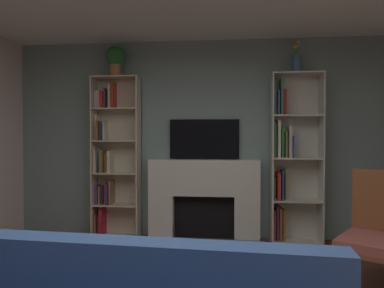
# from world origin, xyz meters

# --- Properties ---
(wall_back_accent) EXTENTS (5.40, 0.06, 2.70)m
(wall_back_accent) POSITION_xyz_m (0.00, 2.78, 1.35)
(wall_back_accent) COLOR gray
(wall_back_accent) RESTS_ON ground_plane
(fireplace) EXTENTS (1.58, 0.54, 1.07)m
(fireplace) POSITION_xyz_m (0.00, 2.63, 0.57)
(fireplace) COLOR white
(fireplace) RESTS_ON ground_plane
(tv) EXTENTS (0.94, 0.06, 0.54)m
(tv) POSITION_xyz_m (0.00, 2.72, 1.34)
(tv) COLOR black
(tv) RESTS_ON fireplace
(bookshelf_left) EXTENTS (0.64, 0.27, 2.20)m
(bookshelf_left) POSITION_xyz_m (-1.28, 2.65, 1.10)
(bookshelf_left) COLOR beige
(bookshelf_left) RESTS_ON ground_plane
(bookshelf_right) EXTENTS (0.64, 0.32, 2.20)m
(bookshelf_right) POSITION_xyz_m (1.12, 2.63, 1.11)
(bookshelf_right) COLOR silver
(bookshelf_right) RESTS_ON ground_plane
(potted_plant) EXTENTS (0.27, 0.27, 0.41)m
(potted_plant) POSITION_xyz_m (-1.21, 2.60, 2.44)
(potted_plant) COLOR #A87348
(potted_plant) RESTS_ON bookshelf_left
(vase_with_flowers) EXTENTS (0.11, 0.11, 0.42)m
(vase_with_flowers) POSITION_xyz_m (1.21, 2.60, 2.35)
(vase_with_flowers) COLOR teal
(vase_with_flowers) RESTS_ON bookshelf_right
(armchair) EXTENTS (0.82, 0.85, 1.06)m
(armchair) POSITION_xyz_m (1.69, 1.20, 0.51)
(armchair) COLOR brown
(armchair) RESTS_ON ground_plane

